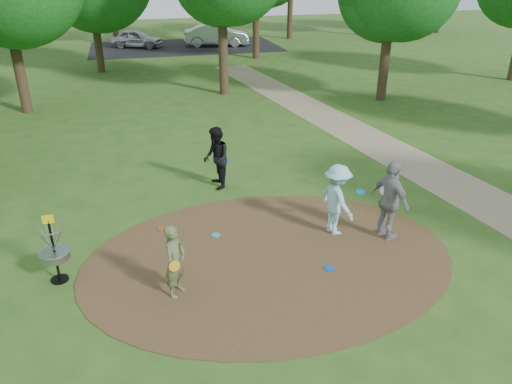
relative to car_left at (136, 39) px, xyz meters
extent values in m
plane|color=#2D5119|center=(1.55, -30.54, -0.65)|extent=(100.00, 100.00, 0.00)
cylinder|color=#47301C|center=(1.55, -30.54, -0.64)|extent=(8.40, 8.40, 0.02)
cube|color=#8C7A5B|center=(8.05, -28.54, -0.64)|extent=(7.55, 39.89, 0.01)
cube|color=black|center=(3.55, -0.54, -0.64)|extent=(14.00, 8.00, 0.01)
imported|color=#58663B|center=(-0.61, -31.34, 0.13)|extent=(0.62, 0.68, 1.56)
cylinder|color=gold|center=(-0.65, -31.57, 0.17)|extent=(0.22, 0.09, 0.22)
imported|color=#96D1E0|center=(3.42, -29.83, 0.24)|extent=(0.90, 1.27, 1.78)
cylinder|color=#0C9CDC|center=(4.02, -29.85, 0.39)|extent=(0.25, 0.25, 0.08)
imported|color=black|center=(1.12, -26.46, 0.27)|extent=(0.69, 0.89, 1.83)
cylinder|color=#0B75C3|center=(1.39, -26.46, 0.16)|extent=(0.23, 0.12, 0.22)
imported|color=gray|center=(4.53, -30.37, 0.34)|extent=(0.75, 1.24, 1.97)
cylinder|color=white|center=(4.36, -30.34, 0.61)|extent=(0.23, 0.11, 0.22)
cylinder|color=#18A1C5|center=(0.55, -29.27, -0.62)|extent=(0.22, 0.22, 0.02)
cylinder|color=blue|center=(2.67, -31.32, -0.62)|extent=(0.22, 0.22, 0.02)
cylinder|color=red|center=(-0.67, -28.60, -0.62)|extent=(0.22, 0.22, 0.02)
imported|color=#ABAFB3|center=(0.00, 0.00, 0.00)|extent=(4.10, 2.87, 1.30)
imported|color=#AFB3B7|center=(5.96, -0.78, 0.15)|extent=(5.09, 2.69, 1.60)
cylinder|color=black|center=(-2.95, -30.24, 0.03)|extent=(0.05, 0.05, 1.35)
cylinder|color=black|center=(-2.95, -30.24, -0.63)|extent=(0.36, 0.36, 0.04)
cylinder|color=gray|center=(-2.95, -30.24, -0.03)|extent=(0.60, 0.60, 0.16)
torus|color=gray|center=(-2.95, -30.24, 0.05)|extent=(0.63, 0.63, 0.03)
torus|color=gray|center=(-2.95, -30.24, 0.60)|extent=(0.58, 0.58, 0.02)
cube|color=yellow|center=(-2.95, -30.24, 0.80)|extent=(0.22, 0.02, 0.18)
cylinder|color=#332316|center=(-5.45, -16.54, 1.25)|extent=(0.44, 0.44, 3.80)
cylinder|color=#332316|center=(3.55, -15.54, 1.44)|extent=(0.44, 0.44, 4.18)
cylinder|color=#332316|center=(10.55, -18.54, 1.16)|extent=(0.44, 0.44, 3.61)
cylinder|color=#332316|center=(-2.45, -8.54, 1.06)|extent=(0.44, 0.44, 3.42)
cylinder|color=#332316|center=(7.55, -6.54, 1.54)|extent=(0.44, 0.44, 4.37)
camera|label=1|loc=(-1.18, -39.69, 5.49)|focal=35.00mm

